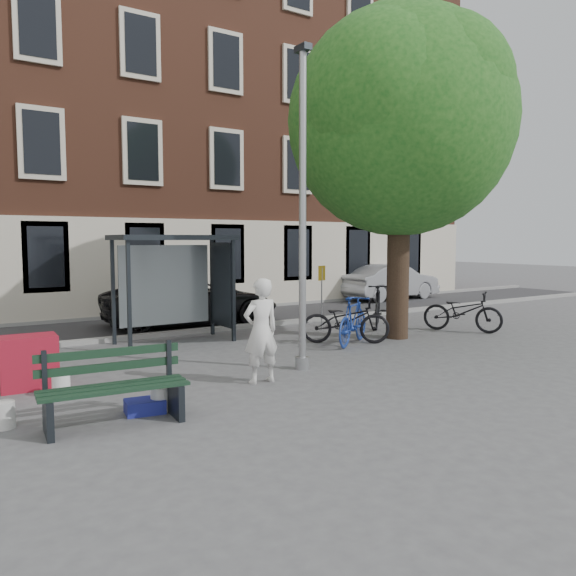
% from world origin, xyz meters
% --- Properties ---
extents(ground, '(90.00, 90.00, 0.00)m').
position_xyz_m(ground, '(0.00, 0.00, 0.00)').
color(ground, '#4C4C4F').
rests_on(ground, ground).
extents(road, '(40.00, 4.00, 0.01)m').
position_xyz_m(road, '(0.00, 7.00, 0.01)').
color(road, '#28282B').
rests_on(road, ground).
extents(curb_near, '(40.00, 0.25, 0.12)m').
position_xyz_m(curb_near, '(0.00, 5.00, 0.06)').
color(curb_near, gray).
rests_on(curb_near, ground).
extents(curb_far, '(40.00, 0.25, 0.12)m').
position_xyz_m(curb_far, '(0.00, 9.00, 0.06)').
color(curb_far, gray).
rests_on(curb_far, ground).
extents(building_row, '(30.00, 8.00, 14.00)m').
position_xyz_m(building_row, '(0.00, 13.00, 7.00)').
color(building_row, brown).
rests_on(building_row, ground).
extents(lamppost, '(0.28, 0.35, 6.11)m').
position_xyz_m(lamppost, '(0.00, 0.00, 2.78)').
color(lamppost, '#9EA0A3').
rests_on(lamppost, ground).
extents(tree_right, '(5.76, 5.60, 8.20)m').
position_xyz_m(tree_right, '(4.01, 1.38, 5.62)').
color(tree_right, black).
rests_on(tree_right, ground).
extents(bus_shelter, '(2.85, 1.45, 2.62)m').
position_xyz_m(bus_shelter, '(-0.61, 4.11, 1.92)').
color(bus_shelter, '#1E2328').
rests_on(bus_shelter, ground).
extents(painter, '(0.68, 0.45, 1.84)m').
position_xyz_m(painter, '(-1.20, -0.45, 0.92)').
color(painter, white).
rests_on(painter, ground).
extents(bench, '(2.00, 0.81, 1.00)m').
position_xyz_m(bench, '(-4.02, -1.28, 0.46)').
color(bench, '#1E2328').
rests_on(bench, ground).
extents(bike_a, '(2.14, 1.84, 1.11)m').
position_xyz_m(bike_a, '(2.44, 1.66, 0.56)').
color(bike_a, black).
rests_on(bike_a, ground).
extents(bike_b, '(1.94, 1.49, 1.17)m').
position_xyz_m(bike_b, '(2.48, 1.43, 0.58)').
color(bike_b, navy).
rests_on(bike_b, ground).
extents(bike_c, '(1.70, 2.19, 1.11)m').
position_xyz_m(bike_c, '(6.21, 1.25, 0.55)').
color(bike_c, black).
rests_on(bike_c, ground).
extents(bike_d, '(1.84, 1.87, 1.23)m').
position_xyz_m(bike_d, '(4.80, 3.10, 0.61)').
color(bike_d, black).
rests_on(bike_d, ground).
extents(car_dark, '(5.32, 2.87, 1.42)m').
position_xyz_m(car_dark, '(0.49, 6.41, 0.71)').
color(car_dark, black).
rests_on(car_dark, ground).
extents(car_silver, '(4.58, 1.81, 1.48)m').
position_xyz_m(car_silver, '(10.36, 8.40, 0.74)').
color(car_silver, '#94959B').
rests_on(car_silver, ground).
extents(red_stand, '(0.93, 0.64, 0.90)m').
position_xyz_m(red_stand, '(-4.68, 1.37, 0.45)').
color(red_stand, maroon).
rests_on(red_stand, ground).
extents(blue_crate, '(0.61, 0.48, 0.20)m').
position_xyz_m(blue_crate, '(-3.50, -1.02, 0.10)').
color(blue_crate, navy).
rests_on(blue_crate, ground).
extents(bucket_a, '(0.31, 0.31, 0.36)m').
position_xyz_m(bucket_a, '(-4.32, 0.58, 0.18)').
color(bucket_a, white).
rests_on(bucket_a, ground).
extents(bucket_b, '(0.31, 0.31, 0.36)m').
position_xyz_m(bucket_b, '(-3.28, -1.06, 0.18)').
color(bucket_b, white).
rests_on(bucket_b, ground).
extents(bucket_c, '(0.32, 0.32, 0.36)m').
position_xyz_m(bucket_c, '(-5.29, -0.63, 0.18)').
color(bucket_c, silver).
rests_on(bucket_c, ground).
extents(notice_sign, '(0.30, 0.13, 1.80)m').
position_xyz_m(notice_sign, '(3.09, 3.50, 1.28)').
color(notice_sign, '#9EA0A3').
rests_on(notice_sign, ground).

